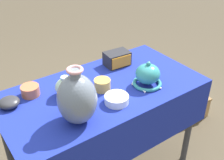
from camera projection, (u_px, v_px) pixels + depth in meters
display_table at (104, 101)px, 1.75m from camera, size 1.26×0.66×0.75m
vase_tall_bulbous at (77, 99)px, 1.38m from camera, size 0.20×0.20×0.31m
vase_dome_bell at (148, 76)px, 1.71m from camera, size 0.19×0.19×0.16m
mosaic_tile_box at (117, 59)px, 1.94m from camera, size 0.18×0.13×0.10m
pot_squat_ochre at (102, 85)px, 1.68m from camera, size 0.10×0.10×0.07m
pot_squat_porcelain at (117, 99)px, 1.58m from camera, size 0.14×0.14×0.05m
jar_round_celadon at (66, 87)px, 1.62m from camera, size 0.12×0.12×0.13m
bowl_shallow_charcoal at (9, 102)px, 1.55m from camera, size 0.12×0.12×0.05m
pot_squat_terracotta at (30, 91)px, 1.64m from camera, size 0.11×0.11×0.06m
wooden_crate at (186, 105)px, 2.62m from camera, size 0.39×0.30×0.20m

